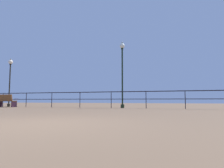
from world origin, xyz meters
TOP-DOWN VIEW (x-y plane):
  - ground_plane at (0.00, 0.00)m, footprint 60.00×60.00m
  - pier_railing at (-0.00, 8.45)m, footprint 24.18×0.05m
  - bench_far_left at (-8.88, 7.77)m, footprint 1.49×0.74m
  - lamppost_left at (-9.54, 8.69)m, footprint 0.33×0.33m
  - lamppost_center at (-0.42, 8.69)m, footprint 0.32×0.32m

SIDE VIEW (x-z plane):
  - ground_plane at x=0.00m, z-range 0.00..0.00m
  - bench_far_left at x=-8.88m, z-range 0.04..0.93m
  - pier_railing at x=0.00m, z-range 0.25..1.29m
  - lamppost_left at x=-9.54m, z-range 0.53..4.30m
  - lamppost_center at x=-0.42m, z-range 0.48..4.74m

